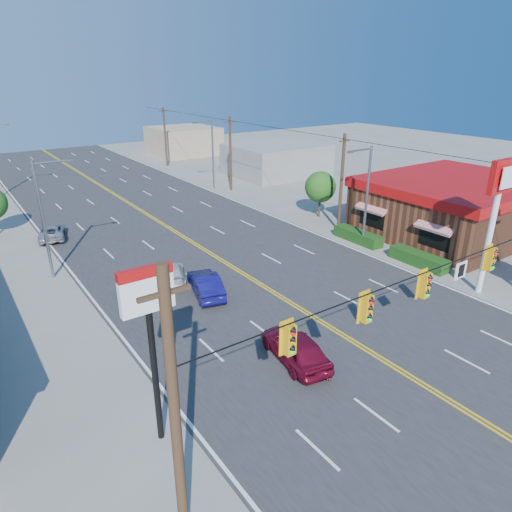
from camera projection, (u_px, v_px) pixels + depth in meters
ground at (425, 387)px, 20.55m from camera, size 160.00×160.00×0.00m
road at (207, 252)px, 35.72m from camera, size 20.00×120.00×0.06m
signal_span at (440, 290)px, 18.64m from camera, size 24.32×0.34×9.00m
kfc at (454, 206)px, 39.29m from camera, size 16.30×12.40×4.70m
kfc_pylon at (497, 200)px, 27.12m from camera, size 2.20×0.36×8.50m
pizza_hut_sign at (150, 321)px, 15.80m from camera, size 1.90×0.30×6.85m
streetlight_se at (366, 192)px, 35.18m from camera, size 2.55×0.25×8.00m
streetlight_ne at (211, 150)px, 53.41m from camera, size 2.55×0.25×8.00m
streetlight_sw at (45, 214)px, 29.83m from camera, size 2.55×0.25×8.00m
utility_pole_near at (341, 184)px, 39.09m from camera, size 0.28×0.28×8.40m
utility_pole_mid at (230, 154)px, 52.76m from camera, size 0.28×0.28×8.40m
utility_pole_far at (165, 137)px, 66.43m from camera, size 0.28×0.28×8.40m
tree_kfc_rear at (320, 187)px, 43.29m from camera, size 2.94×2.94×4.41m
bld_east_mid at (277, 159)px, 61.81m from camera, size 12.00×10.00×4.00m
bld_east_far at (184, 141)px, 76.86m from camera, size 10.00×10.00×4.40m
car_magenta at (296, 348)px, 22.03m from camera, size 2.51×4.74×1.54m
car_blue at (206, 285)px, 28.64m from camera, size 2.60×4.63×1.45m
car_white at (172, 274)px, 30.47m from camera, size 3.12×4.50×1.21m
car_silver at (52, 232)px, 38.30m from camera, size 2.95×4.64×1.19m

